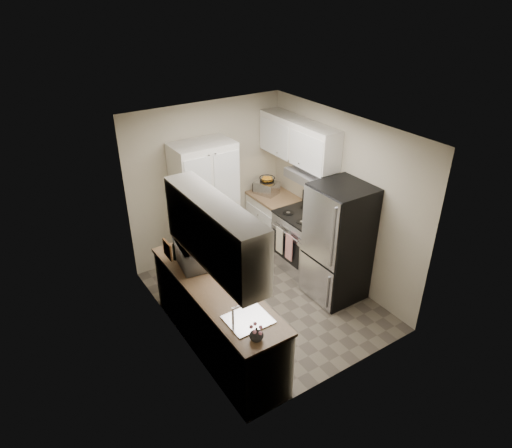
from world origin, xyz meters
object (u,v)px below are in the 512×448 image
Objects in this scene: microwave at (194,254)px; wine_bottle at (175,250)px; pantry_cabinet at (206,206)px; toaster_oven at (267,188)px; refrigerator at (338,243)px; electric_range at (303,240)px.

microwave reaches higher than wine_bottle.
pantry_cabinet reaches higher than wine_bottle.
toaster_oven is (1.14, 0.02, 0.02)m from pantry_cabinet.
pantry_cabinet is at bearing 123.46° from refrigerator.
refrigerator reaches higher than wine_bottle.
electric_range is (1.17, -0.93, -0.52)m from pantry_cabinet.
electric_range is at bearing -38.22° from pantry_cabinet.
refrigerator is at bearing -92.48° from electric_range.
wine_bottle reaches higher than electric_range.
electric_range is at bearing 1.52° from wine_bottle.
electric_range is 3.21× the size of toaster_oven.
wine_bottle is (-0.94, -0.98, 0.05)m from pantry_cabinet.
refrigerator is 2.22m from wine_bottle.
microwave is at bearing -171.66° from electric_range.
refrigerator is at bearing -56.54° from pantry_cabinet.
electric_range reaches higher than toaster_oven.
microwave is 2.29m from toaster_oven.
microwave reaches higher than toaster_oven.
toaster_oven is (1.93, 1.24, -0.05)m from microwave.
electric_range is 2.10× the size of microwave.
microwave is at bearing -123.20° from pantry_cabinet.
electric_range is 0.88m from refrigerator.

